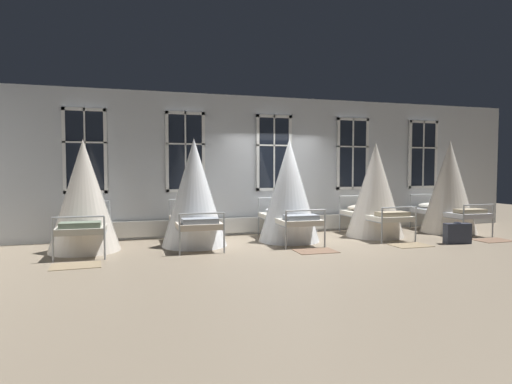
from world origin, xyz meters
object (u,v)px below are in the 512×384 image
Objects in this scene: cot_second at (194,194)px; cot_third at (289,192)px; suitcase_dark at (457,233)px; cot_fourth at (375,191)px; cot_first at (84,197)px; cot_fifth at (449,188)px.

cot_third is at bearing -89.86° from cot_second.
cot_second is 3.86× the size of suitcase_dark.
cot_fourth is at bearing -89.41° from cot_second.
cot_second is at bearing 90.69° from cot_third.
cot_second reaches higher than cot_first.
cot_second is 5.74m from suitcase_dark.
cot_fourth is (2.22, 0.01, -0.02)m from cot_third.
cot_third is (2.13, -0.02, 0.02)m from cot_second.
cot_third is at bearing -89.55° from cot_first.
cot_third is at bearing 90.59° from cot_fifth.
cot_second reaches higher than cot_fourth.
cot_fifth is (8.68, -0.02, 0.06)m from cot_first.
suitcase_dark is at bearing 144.98° from cot_fifth.
cot_fourth is 3.84× the size of suitcase_dark.
cot_fifth is (2.16, 0.03, 0.04)m from cot_fourth.
cot_fourth reaches higher than suitcase_dark.
cot_fourth is at bearing -88.44° from cot_third.
cot_fourth is at bearing 90.73° from cot_fifth.
cot_fifth is 3.98× the size of suitcase_dark.
cot_fifth reaches higher than suitcase_dark.
cot_second is at bearing 90.73° from cot_fourth.
suitcase_dark is (5.48, -1.44, -0.87)m from cot_second.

